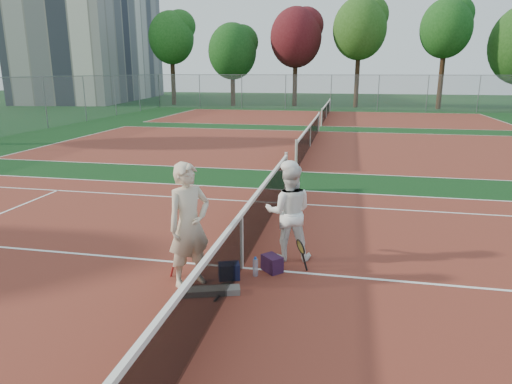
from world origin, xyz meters
TOP-DOWN VIEW (x-y plane):
  - ground at (0.00, 0.00)m, footprint 130.00×130.00m
  - court_main at (0.00, 0.00)m, footprint 23.77×10.97m
  - court_far_a at (0.00, 13.50)m, footprint 23.77×10.97m
  - court_far_b at (0.00, 27.00)m, footprint 23.77×10.97m
  - net_main at (0.00, 0.00)m, footprint 0.10×10.98m
  - net_far_a at (0.00, 13.50)m, footprint 0.10×10.98m
  - net_far_b at (0.00, 27.00)m, footprint 0.10×10.98m
  - fence_back at (0.00, 34.00)m, footprint 32.00×0.06m
  - apartment_block at (-28.00, 44.00)m, footprint 12.96×23.18m
  - player_a at (-0.66, -0.75)m, footprint 0.83×0.86m
  - player_b at (0.72, 0.61)m, footprint 0.93×0.77m
  - racket_red at (-0.97, -0.54)m, footprint 0.25×0.31m
  - racket_black_held at (1.01, 0.05)m, footprint 0.32×0.34m
  - racket_spare at (-0.09, -0.80)m, footprint 0.32×0.62m
  - sports_bag_navy at (-0.11, -0.45)m, footprint 0.40×0.33m
  - sports_bag_purple at (0.54, -0.02)m, footprint 0.41×0.41m
  - net_cover_canvas at (-0.27, -1.03)m, footprint 0.95×0.49m
  - water_bottle at (0.29, -0.26)m, footprint 0.09×0.09m
  - tree_back_0 at (-15.96, 37.60)m, footprint 4.44×4.44m
  - tree_back_1 at (-9.64, 37.17)m, footprint 4.61×4.61m
  - tree_back_maroon at (-3.66, 37.97)m, footprint 4.85×4.85m
  - tree_back_3 at (2.18, 37.58)m, footprint 4.83×4.83m
  - tree_back_4 at (9.47, 36.97)m, footprint 4.38×4.38m

SIDE VIEW (x-z plane):
  - ground at x=0.00m, z-range 0.00..0.00m
  - court_main at x=0.00m, z-range 0.00..0.01m
  - court_far_a at x=0.00m, z-range 0.00..0.01m
  - court_far_b at x=0.00m, z-range 0.00..0.01m
  - racket_spare at x=-0.09m, z-range 0.00..0.03m
  - net_cover_canvas at x=-0.27m, z-range 0.00..0.10m
  - sports_bag_navy at x=-0.11m, z-range 0.00..0.27m
  - sports_bag_purple at x=0.54m, z-range 0.00..0.28m
  - water_bottle at x=0.29m, z-range 0.00..0.30m
  - racket_black_held at x=1.01m, z-range 0.00..0.58m
  - racket_red at x=-0.97m, z-range 0.00..0.59m
  - net_main at x=0.00m, z-range 0.00..1.02m
  - net_far_a at x=0.00m, z-range 0.00..1.02m
  - net_far_b at x=0.00m, z-range 0.00..1.02m
  - player_b at x=0.72m, z-range 0.00..1.75m
  - player_a at x=-0.66m, z-range 0.00..1.99m
  - fence_back at x=0.00m, z-range 0.00..3.00m
  - tree_back_1 at x=-9.64m, z-range 1.23..9.02m
  - tree_back_maroon at x=-3.66m, z-range 1.77..10.93m
  - tree_back_0 at x=-15.96m, z-range 1.93..10.99m
  - tree_back_4 at x=9.47m, z-range 2.13..11.53m
  - tree_back_3 at x=2.18m, z-range 2.10..11.91m
  - apartment_block at x=-28.00m, z-range 0.00..15.00m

